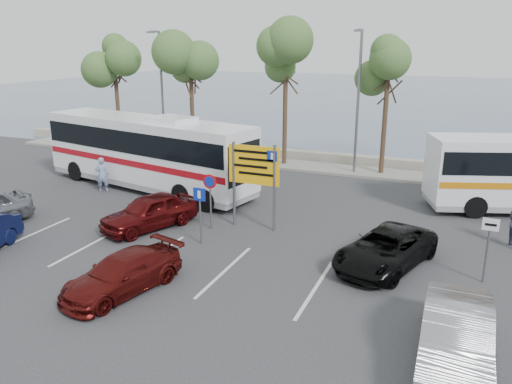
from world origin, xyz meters
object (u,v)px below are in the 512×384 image
at_px(street_lamp_right, 358,95).
at_px(coach_bus_left, 147,154).
at_px(suv_black, 386,249).
at_px(street_lamp_left, 161,87).
at_px(pedestrian_near, 102,175).
at_px(car_silver_b, 456,338).
at_px(car_red, 150,212).
at_px(direction_sign, 254,172).
at_px(car_maroon, 122,274).

relative_size(street_lamp_right, coach_bus_left, 0.62).
bearing_deg(suv_black, coach_bus_left, 177.38).
distance_m(street_lamp_left, pedestrian_near, 9.44).
xyz_separation_m(coach_bus_left, car_silver_b, (15.56, -10.00, -1.08)).
height_order(street_lamp_left, coach_bus_left, street_lamp_left).
xyz_separation_m(car_red, pedestrian_near, (-5.27, 3.50, 0.20)).
relative_size(street_lamp_right, direction_sign, 2.23).
relative_size(street_lamp_right, car_silver_b, 1.77).
height_order(street_lamp_right, car_maroon, street_lamp_right).
relative_size(car_maroon, car_silver_b, 0.91).
height_order(car_red, car_silver_b, car_silver_b).
xyz_separation_m(coach_bus_left, car_maroon, (5.90, -10.00, -1.23)).
bearing_deg(pedestrian_near, car_maroon, 98.83).
height_order(street_lamp_right, coach_bus_left, street_lamp_right).
relative_size(street_lamp_left, car_red, 1.91).
relative_size(street_lamp_right, car_maroon, 1.95).
height_order(street_lamp_left, suv_black, street_lamp_left).
bearing_deg(car_silver_b, coach_bus_left, 146.72).
relative_size(street_lamp_left, car_maroon, 1.95).
bearing_deg(pedestrian_near, car_red, 113.18).
relative_size(street_lamp_left, direction_sign, 2.23).
xyz_separation_m(street_lamp_left, coach_bus_left, (3.50, -7.02, -2.77)).
xyz_separation_m(car_red, suv_black, (9.66, -0.00, -0.07)).
relative_size(direction_sign, car_red, 0.86).
bearing_deg(street_lamp_right, car_silver_b, -70.40).
relative_size(car_red, car_silver_b, 0.93).
xyz_separation_m(coach_bus_left, pedestrian_near, (-1.77, -1.50, -0.91)).
xyz_separation_m(street_lamp_left, car_silver_b, (19.06, -17.02, -3.85)).
bearing_deg(direction_sign, car_silver_b, -39.74).
relative_size(street_lamp_left, car_silver_b, 1.77).
bearing_deg(suv_black, pedestrian_near, -175.00).
xyz_separation_m(car_maroon, pedestrian_near, (-7.67, 8.50, 0.32)).
bearing_deg(street_lamp_right, car_maroon, -101.94).
bearing_deg(direction_sign, car_red, -157.03).
distance_m(car_maroon, car_red, 5.55).
bearing_deg(direction_sign, suv_black, -16.71).
relative_size(street_lamp_right, suv_black, 1.74).
xyz_separation_m(street_lamp_left, suv_black, (16.66, -12.02, -3.96)).
height_order(street_lamp_left, car_maroon, street_lamp_left).
bearing_deg(street_lamp_left, coach_bus_left, -63.50).
bearing_deg(street_lamp_left, pedestrian_near, -78.54).
bearing_deg(car_silver_b, street_lamp_right, 109.05).
height_order(coach_bus_left, pedestrian_near, coach_bus_left).
bearing_deg(car_silver_b, street_lamp_left, 137.69).
bearing_deg(coach_bus_left, car_silver_b, -32.73).
xyz_separation_m(street_lamp_left, car_maroon, (9.40, -17.02, -4.00)).
bearing_deg(pedestrian_near, suv_black, 133.56).
bearing_deg(direction_sign, street_lamp_left, 136.83).
bearing_deg(car_maroon, street_lamp_right, 92.55).
height_order(coach_bus_left, suv_black, coach_bus_left).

